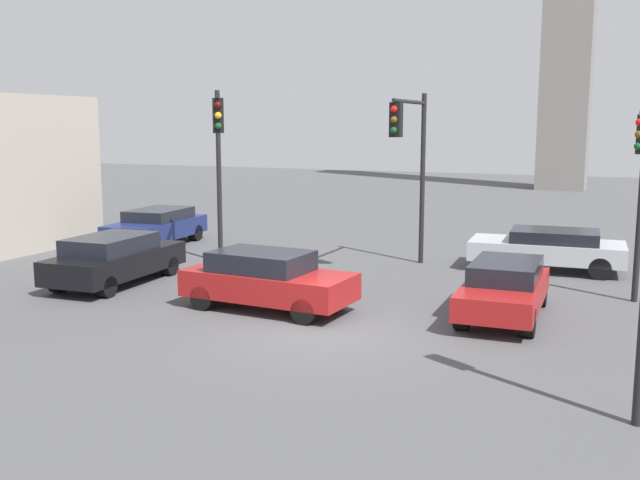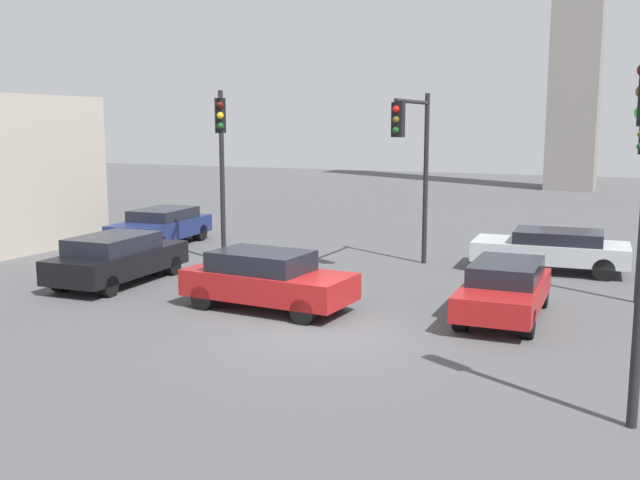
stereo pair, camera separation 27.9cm
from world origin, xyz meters
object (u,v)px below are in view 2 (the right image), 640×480
(car_3, at_px, (552,249))
(car_2, at_px, (117,258))
(car_0, at_px, (505,288))
(car_1, at_px, (161,226))
(car_4, at_px, (267,279))
(traffic_light_2, at_px, (221,144))
(traffic_light_3, at_px, (413,146))

(car_3, bearing_deg, car_2, 28.69)
(car_2, bearing_deg, car_0, -88.56)
(car_0, distance_m, car_1, 14.86)
(car_0, height_order, car_1, car_1)
(car_1, distance_m, car_3, 14.26)
(car_1, xyz_separation_m, car_2, (3.00, -6.07, 0.00))
(car_4, bearing_deg, traffic_light_2, 137.30)
(car_0, relative_size, car_3, 0.91)
(traffic_light_2, distance_m, car_2, 4.74)
(traffic_light_3, distance_m, car_2, 9.50)
(car_1, xyz_separation_m, car_3, (14.22, 1.04, -0.03))
(car_2, distance_m, car_3, 13.28)
(traffic_light_2, height_order, car_4, traffic_light_2)
(traffic_light_2, relative_size, car_0, 1.30)
(car_0, distance_m, car_3, 6.25)
(traffic_light_2, xyz_separation_m, car_2, (-1.69, -3.04, -3.22))
(car_2, bearing_deg, traffic_light_2, -32.19)
(car_0, height_order, car_2, car_2)
(traffic_light_3, xyz_separation_m, car_3, (4.05, 1.73, -3.19))
(traffic_light_3, height_order, car_2, traffic_light_3)
(traffic_light_3, height_order, car_4, traffic_light_3)
(traffic_light_2, relative_size, car_3, 1.18)
(traffic_light_2, relative_size, traffic_light_3, 1.02)
(car_0, xyz_separation_m, car_3, (0.30, 6.25, 0.00))
(traffic_light_3, bearing_deg, car_4, -15.18)
(car_0, relative_size, car_2, 0.94)
(car_3, bearing_deg, car_0, 83.62)
(traffic_light_3, height_order, car_1, traffic_light_3)
(car_3, relative_size, car_4, 1.11)
(car_1, bearing_deg, car_4, 45.61)
(car_0, height_order, car_4, car_4)
(traffic_light_2, bearing_deg, car_3, 81.09)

